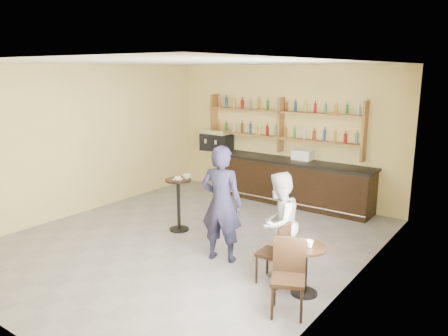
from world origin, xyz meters
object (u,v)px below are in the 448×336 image
Objects in this scene: man_main at (221,204)px; patron_second at (279,224)px; pedestal_table at (179,205)px; cafe_table at (305,270)px; chair_south at (288,279)px; bar_counter at (292,182)px; chair_west at (272,253)px; pastry_case at (303,156)px; espresso_machine at (217,140)px.

man_main reaches higher than patron_second.
pedestal_table is 3.23m from cafe_table.
man_main is 1.94m from chair_south.
chair_south is at bearing 138.55° from man_main.
cafe_table is at bearing -60.18° from bar_counter.
pedestal_table reaches higher than chair_west.
man_main is at bearing 128.37° from chair_south.
bar_counter is at bearing 176.88° from pastry_case.
chair_west is (2.56, -0.80, -0.06)m from pedestal_table.
pastry_case is 0.28× the size of patron_second.
cafe_table is 0.78× the size of chair_west.
espresso_machine is 6.22m from chair_south.
bar_counter is at bearing 91.99° from chair_south.
chair_south is at bearing -63.19° from bar_counter.
bar_counter is 2.35m from espresso_machine.
bar_counter is 5.05× the size of espresso_machine.
cafe_table is at bearing 60.36° from patron_second.
chair_west is 0.94× the size of chair_south.
man_main is 1.20× the size of patron_second.
espresso_machine is 3.23m from pedestal_table.
man_main is at bearing -22.11° from pedestal_table.
espresso_machine is (-2.21, 0.00, 0.79)m from bar_counter.
bar_counter is 0.70m from pastry_case.
pedestal_table is at bearing -73.76° from espresso_machine.
bar_counter reaches higher than chair_south.
bar_counter is 3.72× the size of pedestal_table.
pedestal_table is at bearing -100.45° from patron_second.
patron_second reaches higher than cafe_table.
patron_second reaches higher than espresso_machine.
espresso_machine is 0.83× the size of chair_west.
espresso_machine is 5.03m from patron_second.
pastry_case is at bearing -7.03° from espresso_machine.
bar_counter is 2.40× the size of patron_second.
patron_second is at bearing 149.80° from cafe_table.
pastry_case is at bearing 89.33° from chair_south.
cafe_table is 0.62m from chair_south.
cafe_table is 0.73× the size of chair_south.
cafe_table is at bearing 81.74° from chair_west.
pedestal_table is 3.48m from chair_south.
bar_counter is 3.04m from pedestal_table.
pastry_case is 3.49m from man_main.
pastry_case is 0.63× the size of cafe_table.
pastry_case reaches higher than chair_west.
pedestal_table is 1.44× the size of cafe_table.
espresso_machine reaches higher than chair_south.
cafe_table is at bearing 69.94° from chair_south.
bar_counter is 5.37× the size of cafe_table.
chair_west is (1.59, -3.68, -0.06)m from bar_counter.
pastry_case is at bearing 0.00° from bar_counter.
bar_counter is at bearing 71.30° from pedestal_table.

